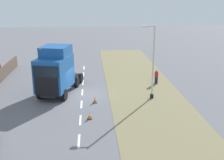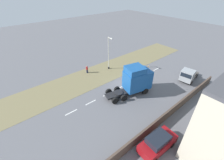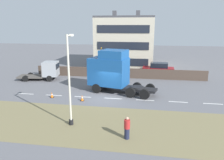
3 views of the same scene
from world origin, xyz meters
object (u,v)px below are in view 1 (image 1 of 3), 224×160
at_px(lorry_cab, 56,71).
at_px(pedestrian, 156,77).
at_px(traffic_cone_trailing, 90,116).
at_px(traffic_cone_lead, 95,100).
at_px(lamp_post, 152,66).

bearing_deg(lorry_cab, pedestrian, -150.78).
bearing_deg(lorry_cab, traffic_cone_trailing, 132.72).
xyz_separation_m(pedestrian, traffic_cone_trailing, (7.12, 8.42, -0.47)).
xyz_separation_m(traffic_cone_lead, traffic_cone_trailing, (0.46, 3.36, 0.00)).
height_order(lorry_cab, traffic_cone_trailing, lorry_cab).
bearing_deg(traffic_cone_trailing, lamp_post, -143.94).
relative_size(pedestrian, traffic_cone_lead, 2.67).
bearing_deg(lorry_cab, traffic_cone_lead, 161.15).
bearing_deg(lamp_post, traffic_cone_lead, 8.15).
height_order(lamp_post, pedestrian, lamp_post).
bearing_deg(traffic_cone_trailing, pedestrian, -130.24).
bearing_deg(lamp_post, traffic_cone_trailing, 36.06).
bearing_deg(traffic_cone_lead, pedestrian, -142.79).
distance_m(traffic_cone_lead, traffic_cone_trailing, 3.39).
relative_size(lorry_cab, traffic_cone_trailing, 13.24).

